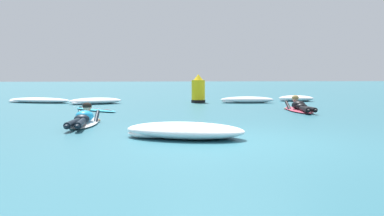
{
  "coord_description": "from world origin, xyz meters",
  "views": [
    {
      "loc": [
        -1.69,
        -7.21,
        1.14
      ],
      "look_at": [
        -0.17,
        5.08,
        0.21
      ],
      "focal_mm": 40.89,
      "sensor_mm": 36.0,
      "label": 1
    }
  ],
  "objects_px": {
    "surfer_near": "(83,119)",
    "surfer_far": "(299,107)",
    "channel_marker_buoy": "(198,91)",
    "drifting_surfboard": "(95,110)"
  },
  "relations": [
    {
      "from": "channel_marker_buoy",
      "to": "surfer_far",
      "type": "bearing_deg",
      "value": -61.58
    },
    {
      "from": "channel_marker_buoy",
      "to": "drifting_surfboard",
      "type": "bearing_deg",
      "value": -136.82
    },
    {
      "from": "surfer_near",
      "to": "channel_marker_buoy",
      "type": "distance_m",
      "value": 8.6
    },
    {
      "from": "surfer_near",
      "to": "channel_marker_buoy",
      "type": "xyz_separation_m",
      "value": [
        3.7,
        7.75,
        0.34
      ]
    },
    {
      "from": "surfer_far",
      "to": "drifting_surfboard",
      "type": "xyz_separation_m",
      "value": [
        -6.39,
        1.11,
        -0.1
      ]
    },
    {
      "from": "surfer_far",
      "to": "channel_marker_buoy",
      "type": "distance_m",
      "value": 5.37
    },
    {
      "from": "channel_marker_buoy",
      "to": "surfer_near",
      "type": "bearing_deg",
      "value": -115.5
    },
    {
      "from": "surfer_near",
      "to": "surfer_far",
      "type": "relative_size",
      "value": 1.0
    },
    {
      "from": "surfer_far",
      "to": "channel_marker_buoy",
      "type": "relative_size",
      "value": 2.24
    },
    {
      "from": "surfer_near",
      "to": "channel_marker_buoy",
      "type": "bearing_deg",
      "value": 64.5
    }
  ]
}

